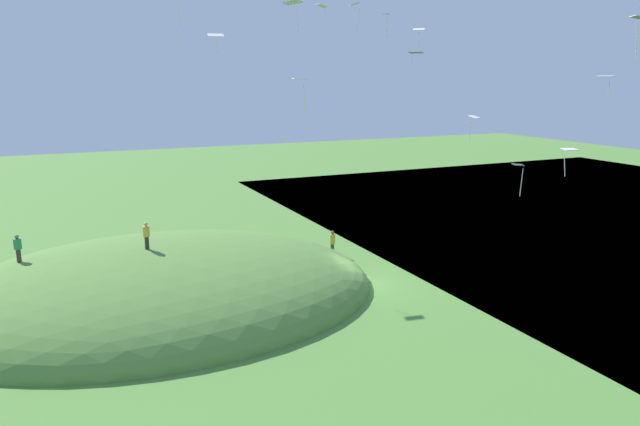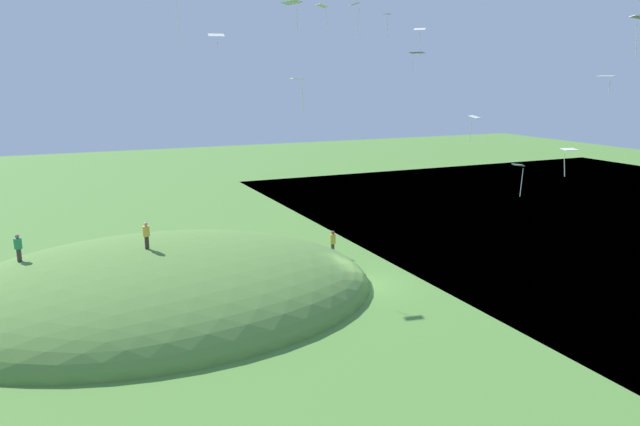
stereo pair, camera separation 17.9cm
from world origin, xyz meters
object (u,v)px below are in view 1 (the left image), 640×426
(kite_13, at_px, (355,7))
(kite_6, at_px, (300,81))
(person_with_child, at_px, (146,232))
(kite_4, at_px, (416,53))
(kite_3, at_px, (606,77))
(kite_11, at_px, (519,168))
(kite_2, at_px, (639,20))
(kite_7, at_px, (322,7))
(kite_9, at_px, (216,36))
(kite_0, at_px, (386,17))
(kite_14, at_px, (569,150))
(kite_1, at_px, (419,32))
(kite_12, at_px, (292,3))
(kite_10, at_px, (473,118))
(person_near_shore, at_px, (332,240))
(person_watching_kites, at_px, (18,245))

(kite_13, bearing_deg, kite_6, 51.25)
(person_with_child, distance_m, kite_4, 27.46)
(kite_3, distance_m, kite_11, 6.69)
(kite_2, relative_size, kite_4, 1.01)
(kite_7, relative_size, kite_9, 1.16)
(kite_0, relative_size, kite_7, 1.25)
(kite_11, xyz_separation_m, kite_14, (0.90, 4.34, 1.54))
(kite_9, bearing_deg, kite_1, 176.98)
(kite_2, xyz_separation_m, kite_3, (-3.38, -4.41, -2.49))
(kite_0, bearing_deg, kite_11, 88.59)
(person_with_child, bearing_deg, kite_9, 25.01)
(kite_12, xyz_separation_m, kite_14, (-11.83, 6.80, -7.01))
(kite_6, xyz_separation_m, kite_7, (-8.43, -16.37, 4.79))
(kite_2, bearing_deg, kite_1, -94.77)
(person_with_child, distance_m, kite_10, 21.19)
(kite_1, relative_size, kite_10, 1.41)
(kite_0, height_order, kite_11, kite_0)
(kite_0, height_order, kite_2, kite_0)
(person_near_shore, xyz_separation_m, kite_4, (-10.07, -5.34, 13.43))
(kite_10, bearing_deg, kite_12, 10.32)
(person_near_shore, distance_m, kite_2, 23.85)
(person_watching_kites, height_order, kite_7, kite_7)
(kite_9, distance_m, kite_12, 12.49)
(kite_4, bearing_deg, kite_2, 81.52)
(kite_7, bearing_deg, person_with_child, 19.58)
(kite_14, bearing_deg, kite_3, -153.02)
(kite_3, height_order, kite_6, kite_3)
(kite_2, height_order, kite_10, kite_2)
(person_watching_kites, bearing_deg, kite_12, 97.04)
(kite_4, relative_size, kite_12, 1.18)
(kite_2, xyz_separation_m, kite_13, (8.67, -11.03, 1.26))
(kite_7, bearing_deg, kite_4, -156.45)
(kite_0, bearing_deg, kite_3, 101.28)
(person_watching_kites, bearing_deg, kite_4, 140.04)
(kite_6, height_order, kite_11, kite_6)
(person_with_child, bearing_deg, kite_7, -3.38)
(kite_12, height_order, kite_14, kite_12)
(person_with_child, height_order, kite_6, kite_6)
(kite_1, xyz_separation_m, kite_4, (-1.80, -3.10, -1.47))
(kite_4, distance_m, kite_10, 13.58)
(kite_12, bearing_deg, kite_3, 165.41)
(person_with_child, distance_m, person_near_shore, 14.41)
(person_watching_kites, relative_size, kite_1, 0.69)
(kite_1, relative_size, kite_13, 1.24)
(kite_6, bearing_deg, kite_0, -127.93)
(kite_1, height_order, kite_7, kite_7)
(kite_4, distance_m, kite_9, 17.50)
(person_watching_kites, bearing_deg, kite_1, 134.80)
(person_with_child, bearing_deg, kite_13, -38.55)
(person_near_shore, height_order, kite_7, kite_7)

